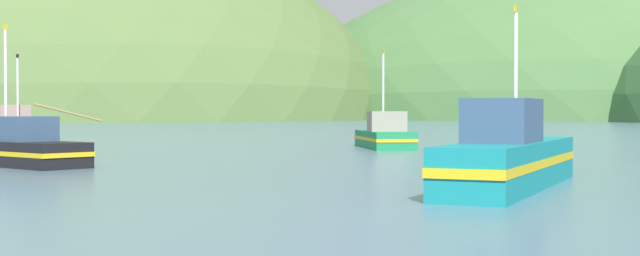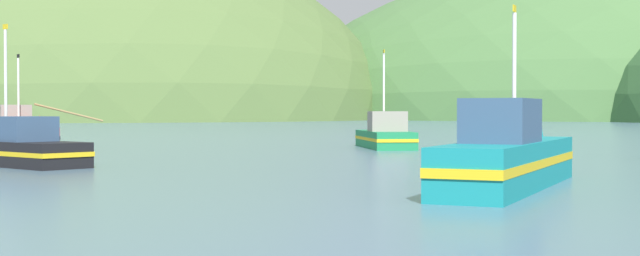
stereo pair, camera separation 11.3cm
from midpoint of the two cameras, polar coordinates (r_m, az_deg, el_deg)
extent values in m
cube|color=black|center=(38.21, -19.27, -1.50)|extent=(8.89, 5.64, 0.99)
cube|color=gold|center=(38.21, -19.27, -1.43)|extent=(8.98, 5.69, 0.18)
cube|color=#334C6B|center=(37.08, -18.31, -0.05)|extent=(2.69, 2.58, 0.98)
cylinder|color=silver|center=(38.26, -19.36, 2.60)|extent=(0.12, 0.12, 4.49)
cube|color=gold|center=(38.40, -19.39, 6.13)|extent=(0.34, 0.18, 0.20)
cube|color=#197A47|center=(52.36, 4.23, -0.74)|extent=(5.07, 7.78, 0.99)
cube|color=gold|center=(52.35, 4.23, -0.68)|extent=(5.12, 7.86, 0.18)
cone|color=#197A47|center=(55.72, 3.56, 0.25)|extent=(0.26, 0.26, 0.70)
cube|color=gray|center=(51.56, 4.39, 0.43)|extent=(2.55, 2.34, 1.16)
cylinder|color=silver|center=(52.68, 4.16, 2.30)|extent=(0.12, 0.12, 4.57)
cube|color=gold|center=(52.78, 4.16, 4.91)|extent=(0.17, 0.34, 0.20)
cube|color=red|center=(53.07, -18.72, -0.62)|extent=(7.18, 5.85, 1.27)
cube|color=black|center=(53.06, -18.72, -0.55)|extent=(7.25, 5.91, 0.23)
cone|color=red|center=(49.87, -17.41, 0.41)|extent=(0.28, 0.28, 0.70)
cube|color=gray|center=(53.99, -19.09, 0.75)|extent=(2.55, 2.52, 1.25)
cylinder|color=silver|center=(52.83, -18.65, 2.16)|extent=(0.12, 0.12, 3.87)
cube|color=black|center=(52.91, -18.67, 4.39)|extent=(0.31, 0.23, 0.20)
cylinder|color=#997F4C|center=(54.16, -15.67, 0.95)|extent=(2.50, 3.50, 1.12)
cube|color=#147F84|center=(25.90, 12.13, -2.31)|extent=(3.29, 10.43, 1.33)
cube|color=gold|center=(25.90, 12.13, -2.16)|extent=(3.32, 10.53, 0.24)
cone|color=#147F84|center=(30.49, 13.99, 0.11)|extent=(0.22, 0.22, 0.70)
cube|color=#334C6B|center=(24.81, 11.62, 0.47)|extent=(2.06, 2.95, 1.20)
cylinder|color=silver|center=(26.46, 12.43, 3.22)|extent=(0.12, 0.12, 3.70)
cube|color=gold|center=(26.61, 12.44, 7.46)|extent=(0.08, 0.36, 0.20)
camera|label=1|loc=(0.06, -89.92, 0.00)|focal=50.09mm
camera|label=2|loc=(0.06, 90.08, 0.00)|focal=50.09mm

